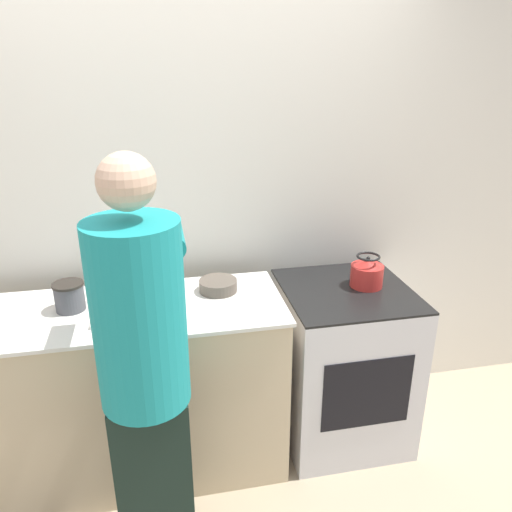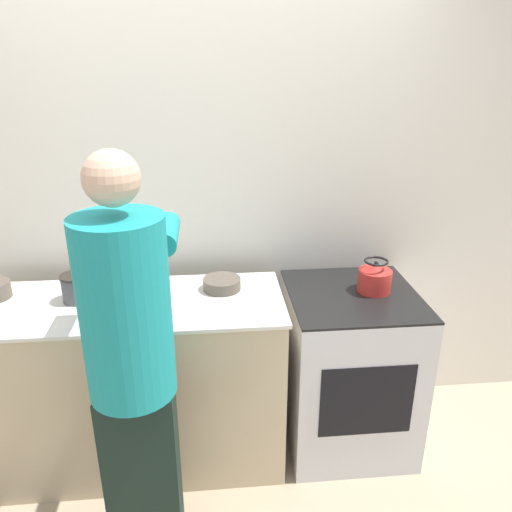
% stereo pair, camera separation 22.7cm
% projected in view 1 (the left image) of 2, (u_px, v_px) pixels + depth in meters
% --- Properties ---
extents(ground_plane, '(12.00, 12.00, 0.00)m').
position_uv_depth(ground_plane, '(207.00, 495.00, 2.47)').
color(ground_plane, tan).
extents(wall_back, '(8.00, 0.05, 2.60)m').
position_uv_depth(wall_back, '(183.00, 202.00, 2.66)').
color(wall_back, silver).
rests_on(wall_back, ground_plane).
extents(counter, '(1.57, 0.59, 0.93)m').
position_uv_depth(counter, '(126.00, 392.00, 2.49)').
color(counter, '#C6B28E').
rests_on(counter, ground_plane).
extents(oven, '(0.66, 0.67, 0.90)m').
position_uv_depth(oven, '(342.00, 362.00, 2.76)').
color(oven, silver).
rests_on(oven, ground_plane).
extents(person, '(0.37, 0.61, 1.75)m').
position_uv_depth(person, '(145.00, 369.00, 1.83)').
color(person, black).
rests_on(person, ground_plane).
extents(cutting_board, '(0.36, 0.23, 0.02)m').
position_uv_depth(cutting_board, '(134.00, 312.00, 2.28)').
color(cutting_board, silver).
rests_on(cutting_board, counter).
extents(knife, '(0.24, 0.11, 0.01)m').
position_uv_depth(knife, '(140.00, 308.00, 2.29)').
color(knife, silver).
rests_on(knife, cutting_board).
extents(kettle, '(0.17, 0.17, 0.17)m').
position_uv_depth(kettle, '(367.00, 273.00, 2.61)').
color(kettle, red).
rests_on(kettle, oven).
extents(bowl_prep, '(0.19, 0.19, 0.06)m').
position_uv_depth(bowl_prep, '(218.00, 286.00, 2.50)').
color(bowl_prep, brown).
rests_on(bowl_prep, counter).
extents(canister_jar, '(0.14, 0.14, 0.14)m').
position_uv_depth(canister_jar, '(69.00, 296.00, 2.30)').
color(canister_jar, '#4C4C51').
rests_on(canister_jar, counter).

